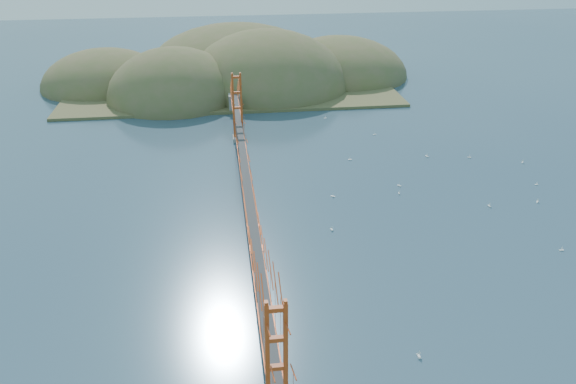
{
  "coord_description": "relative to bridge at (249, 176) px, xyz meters",
  "views": [
    {
      "loc": [
        -3.03,
        -60.17,
        34.99
      ],
      "look_at": [
        4.66,
        0.0,
        4.68
      ],
      "focal_mm": 35.0,
      "sensor_mm": 36.0,
      "label": 1
    }
  ],
  "objects": [
    {
      "name": "ground",
      "position": [
        0.0,
        -0.18,
        -7.01
      ],
      "size": [
        320.0,
        320.0,
        0.0
      ],
      "primitive_type": "plane",
      "color": "#304C61",
      "rests_on": "ground"
    },
    {
      "name": "bridge",
      "position": [
        0.0,
        0.0,
        0.0
      ],
      "size": [
        2.2,
        94.4,
        12.0
      ],
      "color": "gray",
      "rests_on": "ground"
    },
    {
      "name": "far_headlands",
      "position": [
        2.21,
        68.33,
        -7.01
      ],
      "size": [
        84.0,
        58.0,
        25.0
      ],
      "color": "brown",
      "rests_on": "ground"
    },
    {
      "name": "sailboat_0",
      "position": [
        9.85,
        -1.95,
        -6.86
      ],
      "size": [
        0.55,
        0.59,
        0.66
      ],
      "color": "white",
      "rests_on": "ground"
    },
    {
      "name": "sailboat_9",
      "position": [
        38.77,
        1.76,
        -6.86
      ],
      "size": [
        0.62,
        0.62,
        0.65
      ],
      "color": "white",
      "rests_on": "ground"
    },
    {
      "name": "sailboat_3",
      "position": [
        17.0,
        19.12,
        -6.86
      ],
      "size": [
        0.6,
        0.5,
        0.7
      ],
      "color": "white",
      "rests_on": "ground"
    },
    {
      "name": "sailboat_10",
      "position": [
        13.14,
        -24.52,
        -6.85
      ],
      "size": [
        0.52,
        0.63,
        0.74
      ],
      "color": "white",
      "rests_on": "ground"
    },
    {
      "name": "sailboat_14",
      "position": [
        21.08,
        6.62,
        -6.88
      ],
      "size": [
        0.39,
        0.47,
        0.55
      ],
      "color": "white",
      "rests_on": "ground"
    },
    {
      "name": "sailboat_16",
      "position": [
        11.79,
        6.89,
        -6.86
      ],
      "size": [
        0.65,
        0.65,
        0.7
      ],
      "color": "white",
      "rests_on": "ground"
    },
    {
      "name": "sailboat_2",
      "position": [
        35.26,
        -9.95,
        -6.87
      ],
      "size": [
        0.54,
        0.45,
        0.62
      ],
      "color": "white",
      "rests_on": "ground"
    },
    {
      "name": "sailboat_12",
      "position": [
        16.83,
        39.22,
        -6.87
      ],
      "size": [
        0.52,
        0.45,
        0.59
      ],
      "color": "white",
      "rests_on": "ground"
    },
    {
      "name": "sailboat_1",
      "position": [
        21.82,
        8.98,
        -6.86
      ],
      "size": [
        0.63,
        0.63,
        0.66
      ],
      "color": "white",
      "rests_on": "ground"
    },
    {
      "name": "sailboat_4",
      "position": [
        43.41,
        14.58,
        -6.86
      ],
      "size": [
        0.62,
        0.62,
        0.65
      ],
      "color": "white",
      "rests_on": "ground"
    },
    {
      "name": "sailboat_15",
      "position": [
        29.47,
        18.8,
        -6.85
      ],
      "size": [
        0.68,
        0.68,
        0.74
      ],
      "color": "white",
      "rests_on": "ground"
    },
    {
      "name": "sailboat_17",
      "position": [
        36.05,
        17.56,
        -6.86
      ],
      "size": [
        0.58,
        0.54,
        0.65
      ],
      "color": "white",
      "rests_on": "ground"
    },
    {
      "name": "sailboat_5",
      "position": [
        31.82,
        1.44,
        -6.86
      ],
      "size": [
        0.53,
        0.59,
        0.67
      ],
      "color": "white",
      "rests_on": "ground"
    },
    {
      "name": "sailboat_8",
      "position": [
        41.48,
        6.86,
        -6.87
      ],
      "size": [
        0.49,
        0.4,
        0.57
      ],
      "color": "white",
      "rests_on": "ground"
    },
    {
      "name": "sailboat_7",
      "position": [
        23.74,
        29.46,
        -6.86
      ],
      "size": [
        0.57,
        0.51,
        0.65
      ],
      "color": "white",
      "rests_on": "ground"
    }
  ]
}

